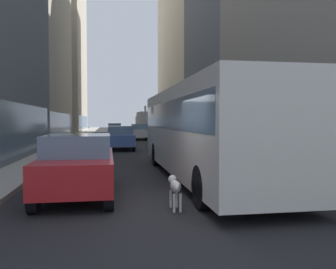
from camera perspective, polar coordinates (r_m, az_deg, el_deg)
The scene contains 16 objects.
ground_plane at distance 42.89m, azimuth -6.98°, elevation -0.38°, with size 120.00×120.00×0.00m, color #232326.
sidewalk_left at distance 43.00m, azimuth -14.59°, elevation -0.33°, with size 2.40×110.00×0.15m, color #ADA89E.
sidewalk_right at distance 43.52m, azimuth 0.53°, elevation -0.23°, with size 2.40×110.00×0.15m, color gray.
building_left_far at distance 68.37m, azimuth -18.51°, elevation 17.46°, with size 10.89×23.53×40.03m.
building_right_mid at distance 37.12m, azimuth 13.22°, elevation 16.71°, with size 10.03×15.58×22.55m.
building_right_far at distance 57.74m, azimuth 4.67°, elevation 15.15°, with size 9.13×23.83×29.70m.
transit_bus at distance 12.10m, azimuth 5.67°, elevation 1.27°, with size 2.78×11.53×3.05m.
car_red_coupe at distance 9.75m, azimuth -14.34°, elevation -4.66°, with size 1.80×4.69×1.62m.
car_blue_hatchback at distance 24.00m, azimuth -7.74°, elevation -0.52°, with size 1.75×3.98×1.62m.
car_silver_sedan at distance 48.54m, azimuth -8.72°, elevation 0.89°, with size 1.83×4.32×1.62m.
car_white_van at distance 36.23m, azimuth -4.59°, elevation 0.44°, with size 1.84×4.05×1.62m.
car_grey_wagon at distance 30.44m, azimuth -0.58°, elevation 0.10°, with size 1.84×4.33×1.62m.
box_truck at distance 44.68m, azimuth -3.50°, elevation 1.88°, with size 2.30×7.50×3.05m.
dalmatian_dog at distance 7.93m, azimuth 1.14°, elevation -8.46°, with size 0.22×0.96×0.72m.
pedestrian_with_handbag at distance 17.77m, azimuth 17.27°, elevation -0.97°, with size 0.45×0.34×1.69m.
traffic_light_near at distance 12.71m, azimuth 23.28°, elevation 4.11°, with size 0.24×0.41×3.40m.
Camera 1 is at (-2.00, -7.79, 1.99)m, focal length 37.38 mm.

